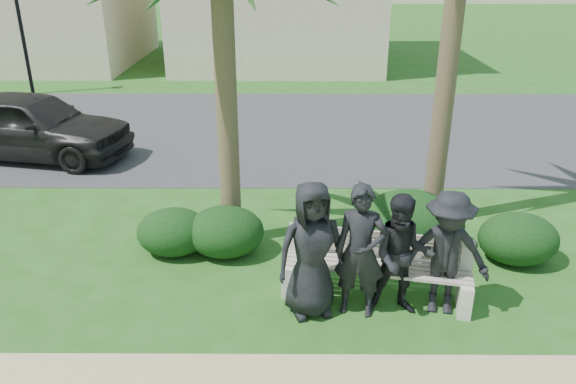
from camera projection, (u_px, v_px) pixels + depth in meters
name	position (u px, v px, depth m)	size (l,w,h in m)	color
ground	(324.00, 305.00, 7.50)	(160.00, 160.00, 0.00)	#214C15
asphalt_street	(308.00, 130.00, 14.84)	(160.00, 8.00, 0.01)	#2D2D30
street_lamp	(16.00, 0.00, 17.40)	(0.36, 0.36, 4.29)	black
park_bench	(376.00, 271.00, 7.55)	(2.59, 1.06, 0.87)	gray
man_a	(312.00, 250.00, 7.03)	(0.89, 0.58, 1.82)	black
man_b	(360.00, 252.00, 7.03)	(0.65, 0.43, 1.78)	black
man_c	(402.00, 256.00, 7.06)	(0.80, 0.62, 1.65)	black
man_d	(446.00, 254.00, 7.07)	(1.09, 0.63, 1.69)	black
hedge_a	(173.00, 231.00, 8.69)	(1.13, 0.94, 0.74)	black
hedge_c	(225.00, 230.00, 8.65)	(1.21, 1.00, 0.79)	black
hedge_d	(408.00, 221.00, 8.72)	(1.54, 1.27, 1.00)	black
hedge_e	(423.00, 222.00, 8.85)	(1.31, 1.08, 0.86)	black
hedge_f	(518.00, 237.00, 8.44)	(1.20, 0.99, 0.78)	black
car_a	(32.00, 125.00, 12.58)	(1.79, 4.44, 1.51)	black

